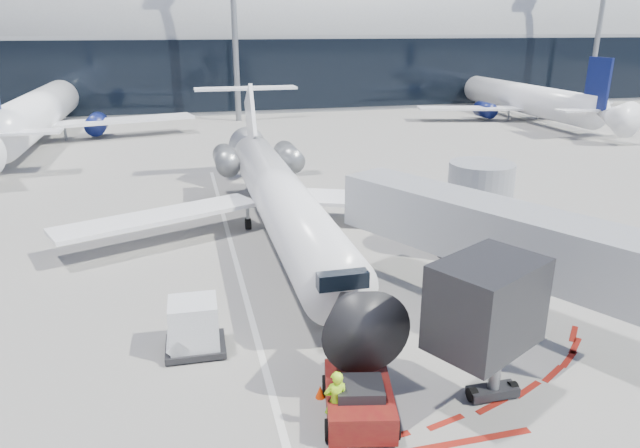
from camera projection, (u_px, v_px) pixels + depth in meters
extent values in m
plane|color=gray|center=(243.00, 288.00, 25.55)|extent=(260.00, 260.00, 0.00)
cube|color=silver|center=(238.00, 271.00, 27.38)|extent=(0.25, 40.00, 0.01)
cube|color=#929698|center=(191.00, 70.00, 83.50)|extent=(150.00, 24.00, 10.00)
cylinder|color=#929698|center=(188.00, 34.00, 81.86)|extent=(150.00, 24.00, 24.00)
cube|color=black|center=(193.00, 77.00, 72.45)|extent=(150.00, 0.20, 9.00)
cube|color=#9C9FA4|center=(483.00, 230.00, 22.27)|extent=(8.22, 12.61, 2.30)
cube|color=black|center=(486.00, 304.00, 16.32)|extent=(3.86, 3.44, 2.60)
cylinder|color=gray|center=(496.00, 365.00, 17.66)|extent=(0.36, 0.36, 2.40)
cube|color=black|center=(493.00, 391.00, 17.98)|extent=(1.60, 0.60, 0.30)
cylinder|color=#9C9FA4|center=(478.00, 210.00, 28.62)|extent=(3.20, 3.20, 4.80)
cylinder|color=black|center=(474.00, 249.00, 29.33)|extent=(4.00, 4.00, 0.50)
cylinder|color=gray|center=(234.00, 13.00, 66.58)|extent=(0.70, 0.70, 25.00)
cylinder|color=gray|center=(601.00, 15.00, 77.88)|extent=(0.70, 0.70, 25.00)
cylinder|color=white|center=(282.00, 200.00, 30.13)|extent=(2.80, 22.79, 2.80)
cone|color=black|center=(353.00, 311.00, 18.36)|extent=(2.80, 2.90, 2.80)
cone|color=white|center=(250.00, 150.00, 42.29)|extent=(2.80, 3.73, 2.80)
cube|color=black|center=(339.00, 274.00, 19.69)|extent=(1.76, 1.45, 0.57)
cube|color=white|center=(159.00, 217.00, 30.42)|extent=(11.10, 6.58, 0.32)
cube|color=white|center=(386.00, 200.00, 33.32)|extent=(11.10, 6.58, 0.32)
cube|color=white|center=(251.00, 118.00, 40.52)|extent=(0.26, 4.86, 4.95)
cube|color=white|center=(246.00, 88.00, 41.90)|extent=(7.46, 1.66, 0.17)
cylinder|color=slate|center=(226.00, 160.00, 37.93)|extent=(1.55, 3.52, 1.55)
cylinder|color=slate|center=(289.00, 157.00, 38.89)|extent=(1.55, 3.52, 1.55)
cylinder|color=black|center=(327.00, 321.00, 22.10)|extent=(0.23, 0.58, 0.58)
cylinder|color=black|center=(248.00, 224.00, 32.85)|extent=(0.31, 0.66, 0.66)
cylinder|color=black|center=(301.00, 220.00, 33.55)|extent=(0.31, 0.66, 0.66)
cylinder|color=gray|center=(327.00, 315.00, 22.01)|extent=(0.19, 0.19, 1.14)
cube|color=#5D0D0F|center=(359.00, 399.00, 17.09)|extent=(2.56, 3.45, 0.87)
cube|color=black|center=(360.00, 389.00, 16.62)|extent=(1.58, 1.43, 0.34)
cylinder|color=gray|center=(353.00, 365.00, 19.17)|extent=(0.63, 2.49, 0.10)
cylinder|color=black|center=(330.00, 430.00, 16.13)|extent=(0.40, 0.67, 0.62)
cylinder|color=black|center=(394.00, 429.00, 16.18)|extent=(0.40, 0.67, 0.62)
cylinder|color=black|center=(327.00, 385.00, 18.15)|extent=(0.40, 0.67, 0.62)
cylinder|color=black|center=(384.00, 384.00, 18.20)|extent=(0.40, 0.67, 0.62)
imported|color=#B2FF1A|center=(336.00, 401.00, 16.31)|extent=(0.71, 0.47, 1.95)
cube|color=black|center=(196.00, 346.00, 20.58)|extent=(2.16, 1.85, 0.23)
cube|color=white|center=(194.00, 323.00, 20.26)|extent=(1.73, 1.63, 1.69)
cylinder|color=black|center=(171.00, 361.00, 19.80)|extent=(0.11, 0.21, 0.21)
cylinder|color=black|center=(221.00, 356.00, 20.14)|extent=(0.11, 0.21, 0.21)
cylinder|color=black|center=(172.00, 341.00, 21.06)|extent=(0.11, 0.21, 0.21)
cylinder|color=black|center=(219.00, 336.00, 21.41)|extent=(0.11, 0.21, 0.21)
cone|color=#FD3B05|center=(320.00, 392.00, 17.98)|extent=(0.31, 0.31, 0.43)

